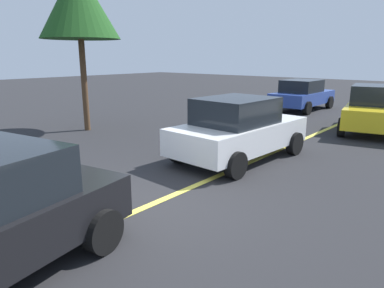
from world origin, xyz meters
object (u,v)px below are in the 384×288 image
(car_white_near_curb, at_px, (239,129))
(car_yellow_far_lane, at_px, (375,109))
(tree_left_verge, at_px, (78,2))
(car_blue_approaching, at_px, (302,95))

(car_white_near_curb, bearing_deg, car_yellow_far_lane, -16.99)
(car_white_near_curb, xyz_separation_m, tree_left_verge, (-0.44, 6.44, 3.69))
(car_blue_approaching, relative_size, tree_left_verge, 0.72)
(car_blue_approaching, height_order, tree_left_verge, tree_left_verge)
(car_white_near_curb, xyz_separation_m, car_yellow_far_lane, (6.17, -1.89, 0.01))
(car_yellow_far_lane, xyz_separation_m, car_blue_approaching, (3.54, 4.29, -0.06))
(car_white_near_curb, bearing_deg, car_blue_approaching, 13.90)
(car_white_near_curb, distance_m, tree_left_verge, 7.43)
(car_yellow_far_lane, relative_size, tree_left_verge, 0.73)
(car_yellow_far_lane, relative_size, car_blue_approaching, 1.01)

